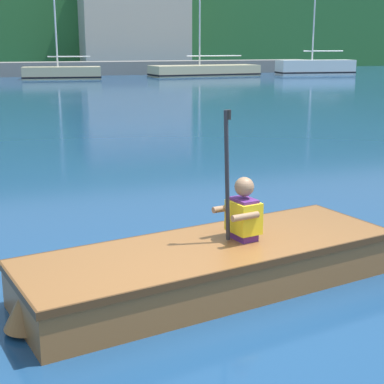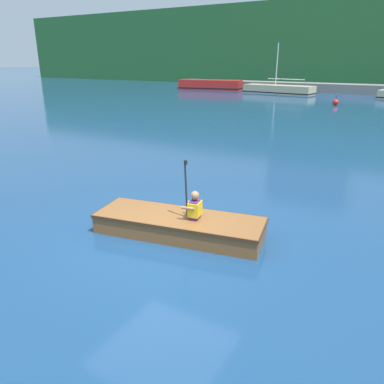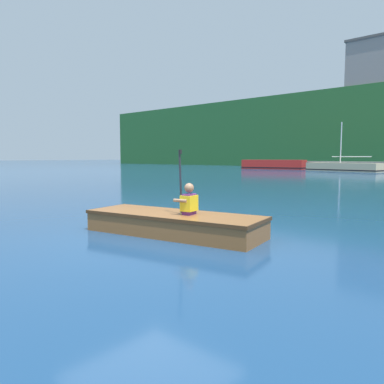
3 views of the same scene
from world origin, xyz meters
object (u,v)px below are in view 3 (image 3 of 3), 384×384
object	(u,v)px
rowboat_foreground	(172,222)
person_paddler	(189,200)
moored_boat_dock_center_near	(273,165)
moored_boat_dock_west_end	(344,167)

from	to	relation	value
rowboat_foreground	person_paddler	distance (m)	0.55
moored_boat_dock_center_near	rowboat_foreground	xyz separation A→B (m)	(17.19, -34.01, -0.28)
moored_boat_dock_west_end	moored_boat_dock_center_near	bearing A→B (deg)	170.78
moored_boat_dock_west_end	moored_boat_dock_center_near	size ratio (longest dim) A/B	0.99
moored_boat_dock_center_near	rowboat_foreground	size ratio (longest dim) A/B	2.12
rowboat_foreground	person_paddler	world-z (taller)	person_paddler
moored_boat_dock_west_end	person_paddler	size ratio (longest dim) A/B	6.43
moored_boat_dock_west_end	person_paddler	xyz separation A→B (m)	(9.01, -32.56, 0.25)
moored_boat_dock_west_end	rowboat_foreground	xyz separation A→B (m)	(8.65, -32.63, -0.17)
moored_boat_dock_west_end	person_paddler	bearing A→B (deg)	-74.54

